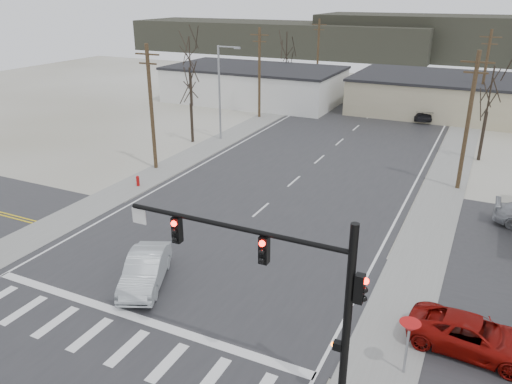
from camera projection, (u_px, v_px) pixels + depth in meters
ground at (197, 265)px, 26.76m from camera, size 140.00×140.00×0.00m
main_road at (299, 177)px, 39.28m from camera, size 18.00×110.00×0.05m
cross_road at (197, 265)px, 26.75m from camera, size 90.00×10.00×0.04m
sidewalk_left at (214, 144)px, 47.72m from camera, size 3.00×90.00×0.06m
sidewalk_right at (448, 178)px, 39.19m from camera, size 3.00×90.00×0.06m
traffic_signal_mast at (294, 281)px, 16.65m from camera, size 8.95×0.43×7.20m
fire_hydrant at (138, 181)px, 37.38m from camera, size 0.24×0.24×0.87m
yield_sign at (409, 329)px, 18.43m from camera, size 0.80×0.80×2.35m
building_left_far at (254, 84)px, 65.77m from camera, size 22.30×12.30×4.50m
building_right_far at (468, 96)px, 58.68m from camera, size 26.30×14.30×4.30m
upole_left_b at (151, 106)px, 39.46m from camera, size 2.20×0.30×10.00m
upole_left_c at (259, 72)px, 56.16m from camera, size 2.20×0.30×10.00m
upole_left_d at (318, 53)px, 72.86m from camera, size 2.20×0.30×10.00m
upole_right_a at (468, 120)px, 35.21m from camera, size 2.20×0.30×10.00m
upole_right_b at (484, 76)px, 53.58m from camera, size 2.20×0.30×10.00m
streetlight_main at (221, 88)px, 47.58m from camera, size 2.40×0.25×9.00m
tree_left_near at (190, 88)px, 46.74m from camera, size 3.30×3.30×7.35m
tree_right_mid at (490, 92)px, 41.22m from camera, size 3.74×3.74×8.33m
tree_left_far at (287, 49)px, 68.46m from camera, size 3.96×3.96×8.82m
tree_left_mid at (190, 55)px, 61.66m from camera, size 3.96×3.96×8.82m
hill_left at (279, 38)px, 116.38m from camera, size 70.00×18.00×7.00m
sedan_crossing at (145, 270)px, 24.68m from camera, size 3.53×5.16×1.61m
car_far_a at (422, 113)px, 56.60m from camera, size 3.14×5.36×1.46m
car_far_b at (385, 76)px, 81.89m from camera, size 1.77×4.21×1.42m
car_parked_red at (474, 336)px, 20.11m from camera, size 5.31×2.77×1.43m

